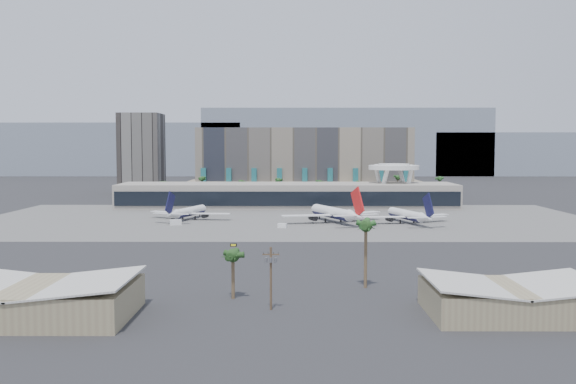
{
  "coord_description": "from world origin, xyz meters",
  "views": [
    {
      "loc": [
        1.78,
        -215.54,
        30.99
      ],
      "look_at": [
        0.64,
        40.0,
        12.65
      ],
      "focal_mm": 40.0,
      "sensor_mm": 36.0,
      "label": 1
    }
  ],
  "objects_px": {
    "airliner_centre": "(334,213)",
    "utility_pole": "(271,273)",
    "airliner_right": "(408,215)",
    "service_vehicle_b": "(282,226)",
    "airliner_left": "(188,212)",
    "service_vehicle_a": "(176,222)",
    "taxiway_sign": "(233,245)"
  },
  "relations": [
    {
      "from": "airliner_centre",
      "to": "utility_pole",
      "type": "bearing_deg",
      "value": -122.1
    },
    {
      "from": "utility_pole",
      "to": "airliner_left",
      "type": "bearing_deg",
      "value": 104.84
    },
    {
      "from": "taxiway_sign",
      "to": "airliner_right",
      "type": "bearing_deg",
      "value": 39.25
    },
    {
      "from": "airliner_left",
      "to": "airliner_right",
      "type": "xyz_separation_m",
      "value": [
        90.48,
        -13.11,
        0.1
      ]
    },
    {
      "from": "airliner_left",
      "to": "taxiway_sign",
      "type": "distance_m",
      "value": 77.37
    },
    {
      "from": "airliner_centre",
      "to": "service_vehicle_b",
      "type": "distance_m",
      "value": 27.22
    },
    {
      "from": "utility_pole",
      "to": "service_vehicle_a",
      "type": "relative_size",
      "value": 2.73
    },
    {
      "from": "airliner_left",
      "to": "taxiway_sign",
      "type": "xyz_separation_m",
      "value": [
        25.7,
        -72.92,
        -2.84
      ]
    },
    {
      "from": "service_vehicle_b",
      "to": "taxiway_sign",
      "type": "distance_m",
      "value": 47.44
    },
    {
      "from": "airliner_centre",
      "to": "airliner_right",
      "type": "height_order",
      "value": "airliner_centre"
    },
    {
      "from": "utility_pole",
      "to": "service_vehicle_b",
      "type": "relative_size",
      "value": 3.61
    },
    {
      "from": "service_vehicle_b",
      "to": "taxiway_sign",
      "type": "height_order",
      "value": "service_vehicle_b"
    },
    {
      "from": "utility_pole",
      "to": "taxiway_sign",
      "type": "height_order",
      "value": "utility_pole"
    },
    {
      "from": "service_vehicle_b",
      "to": "taxiway_sign",
      "type": "bearing_deg",
      "value": -93.16
    },
    {
      "from": "utility_pole",
      "to": "service_vehicle_b",
      "type": "xyz_separation_m",
      "value": [
        0.55,
        121.94,
        -6.29
      ]
    },
    {
      "from": "service_vehicle_a",
      "to": "utility_pole",
      "type": "bearing_deg",
      "value": -90.24
    },
    {
      "from": "airliner_centre",
      "to": "airliner_right",
      "type": "bearing_deg",
      "value": -28.41
    },
    {
      "from": "utility_pole",
      "to": "airliner_left",
      "type": "distance_m",
      "value": 154.92
    },
    {
      "from": "airliner_right",
      "to": "service_vehicle_a",
      "type": "bearing_deg",
      "value": 167.08
    },
    {
      "from": "airliner_left",
      "to": "service_vehicle_a",
      "type": "xyz_separation_m",
      "value": [
        -1.78,
        -19.54,
        -2.23
      ]
    },
    {
      "from": "utility_pole",
      "to": "airliner_centre",
      "type": "distance_m",
      "value": 140.86
    },
    {
      "from": "service_vehicle_a",
      "to": "service_vehicle_b",
      "type": "height_order",
      "value": "service_vehicle_a"
    },
    {
      "from": "airliner_left",
      "to": "airliner_centre",
      "type": "height_order",
      "value": "airliner_centre"
    },
    {
      "from": "taxiway_sign",
      "to": "service_vehicle_a",
      "type": "bearing_deg",
      "value": 113.77
    },
    {
      "from": "airliner_right",
      "to": "service_vehicle_b",
      "type": "bearing_deg",
      "value": 179.34
    },
    {
      "from": "service_vehicle_a",
      "to": "taxiway_sign",
      "type": "xyz_separation_m",
      "value": [
        27.47,
        -53.39,
        -0.61
      ]
    },
    {
      "from": "airliner_left",
      "to": "taxiway_sign",
      "type": "height_order",
      "value": "airliner_left"
    },
    {
      "from": "utility_pole",
      "to": "taxiway_sign",
      "type": "bearing_deg",
      "value": 100.32
    },
    {
      "from": "utility_pole",
      "to": "service_vehicle_a",
      "type": "bearing_deg",
      "value": 107.66
    },
    {
      "from": "airliner_left",
      "to": "service_vehicle_b",
      "type": "distance_m",
      "value": 48.93
    },
    {
      "from": "airliner_centre",
      "to": "taxiway_sign",
      "type": "bearing_deg",
      "value": -142.89
    },
    {
      "from": "airliner_right",
      "to": "service_vehicle_b",
      "type": "height_order",
      "value": "airliner_right"
    }
  ]
}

